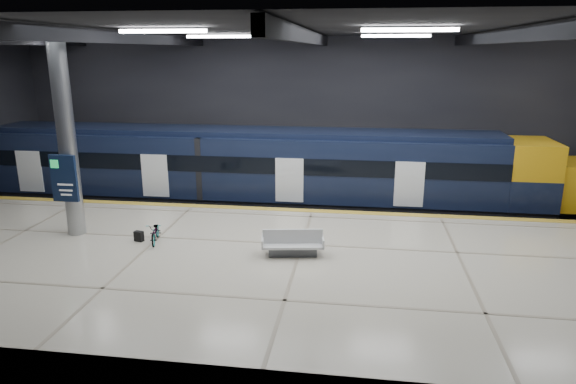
# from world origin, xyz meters

# --- Properties ---
(ground) EXTENTS (30.00, 30.00, 0.00)m
(ground) POSITION_xyz_m (0.00, 0.00, 0.00)
(ground) COLOR black
(ground) RESTS_ON ground
(room_shell) EXTENTS (30.10, 16.10, 8.05)m
(room_shell) POSITION_xyz_m (-0.00, 0.00, 5.72)
(room_shell) COLOR black
(room_shell) RESTS_ON ground
(platform) EXTENTS (30.00, 11.00, 1.10)m
(platform) POSITION_xyz_m (0.00, -2.50, 0.55)
(platform) COLOR beige
(platform) RESTS_ON ground
(safety_strip) EXTENTS (30.00, 0.40, 0.01)m
(safety_strip) POSITION_xyz_m (0.00, 2.75, 1.11)
(safety_strip) COLOR gold
(safety_strip) RESTS_ON platform
(rails) EXTENTS (30.00, 1.52, 0.16)m
(rails) POSITION_xyz_m (0.00, 5.50, 0.08)
(rails) COLOR gray
(rails) RESTS_ON ground
(train) EXTENTS (29.40, 2.84, 3.79)m
(train) POSITION_xyz_m (-2.33, 5.50, 2.06)
(train) COLOR black
(train) RESTS_ON ground
(bench) EXTENTS (2.04, 1.10, 0.86)m
(bench) POSITION_xyz_m (-0.19, -1.93, 1.40)
(bench) COLOR #595B60
(bench) RESTS_ON platform
(bicycle) EXTENTS (0.80, 1.44, 0.72)m
(bicycle) POSITION_xyz_m (-4.90, -1.45, 1.46)
(bicycle) COLOR #99999E
(bicycle) RESTS_ON platform
(pannier_bag) EXTENTS (0.34, 0.25, 0.35)m
(pannier_bag) POSITION_xyz_m (-5.50, -1.45, 1.28)
(pannier_bag) COLOR black
(pannier_bag) RESTS_ON platform
(info_column) EXTENTS (0.90, 0.78, 6.90)m
(info_column) POSITION_xyz_m (-8.00, -1.03, 4.46)
(info_column) COLOR #9EA0A5
(info_column) RESTS_ON platform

